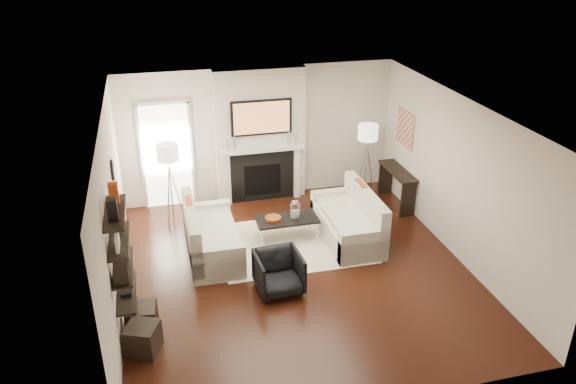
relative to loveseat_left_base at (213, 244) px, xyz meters
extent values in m
plane|color=black|center=(1.26, -0.83, -0.21)|extent=(6.00, 6.00, 0.00)
plane|color=white|center=(1.26, -0.83, 2.49)|extent=(6.00, 6.00, 0.00)
plane|color=silver|center=(1.26, 2.17, 1.14)|extent=(5.50, 0.00, 5.50)
plane|color=silver|center=(1.26, -3.83, 1.14)|extent=(5.50, 0.00, 5.50)
plane|color=silver|center=(-1.49, -0.83, 1.14)|extent=(0.00, 6.00, 6.00)
plane|color=silver|center=(4.01, -0.83, 1.14)|extent=(0.00, 6.00, 6.00)
cube|color=silver|center=(1.26, 2.04, 1.14)|extent=(1.80, 0.25, 2.70)
cube|color=black|center=(1.26, 1.91, 0.31)|extent=(1.30, 0.02, 1.04)
cube|color=black|center=(1.26, 1.90, 0.24)|extent=(0.75, 0.02, 0.65)
cube|color=white|center=(0.54, 1.88, 0.34)|extent=(0.12, 0.08, 1.10)
cube|color=white|center=(1.98, 1.88, 0.34)|extent=(0.12, 0.08, 1.10)
cube|color=white|center=(1.26, 1.86, 0.91)|extent=(1.70, 0.18, 0.07)
cube|color=black|center=(1.26, 1.88, 1.57)|extent=(1.20, 0.06, 0.70)
cube|color=#BF723F|center=(1.26, 1.85, 1.57)|extent=(1.10, 0.00, 0.62)
cylinder|color=silver|center=(0.71, 1.87, 1.09)|extent=(0.04, 0.04, 0.30)
cylinder|color=silver|center=(0.58, 1.87, 1.06)|extent=(0.04, 0.04, 0.24)
cylinder|color=silver|center=(1.81, 1.87, 1.09)|extent=(0.04, 0.04, 0.30)
cylinder|color=silver|center=(1.94, 1.87, 1.06)|extent=(0.04, 0.04, 0.24)
cube|color=white|center=(-0.59, 2.15, 0.84)|extent=(0.90, 0.02, 2.10)
cube|color=white|center=(-1.07, 2.13, 0.84)|extent=(0.06, 0.06, 2.16)
cube|color=white|center=(-0.11, 2.13, 0.84)|extent=(0.06, 0.06, 2.16)
cube|color=white|center=(-0.59, 2.13, 1.92)|extent=(1.02, 0.06, 0.06)
cube|color=beige|center=(1.41, 0.03, -0.20)|extent=(2.60, 2.00, 0.01)
cube|color=beige|center=(0.00, 0.00, 0.00)|extent=(0.85, 1.80, 0.42)
cube|color=beige|center=(-0.33, 0.00, 0.32)|extent=(0.18, 1.80, 0.80)
cube|color=beige|center=(0.00, -0.81, 0.09)|extent=(0.85, 0.18, 0.60)
cube|color=beige|center=(0.00, 0.81, 0.09)|extent=(0.85, 0.18, 0.60)
cube|color=beige|center=(0.05, 0.00, 0.26)|extent=(0.63, 1.44, 0.10)
cube|color=#A83B14|center=(-0.33, 0.30, 0.52)|extent=(0.10, 0.42, 0.42)
cube|color=black|center=(-0.33, -0.30, 0.51)|extent=(0.10, 0.40, 0.40)
cube|color=beige|center=(2.40, -0.04, 0.00)|extent=(0.85, 1.80, 0.42)
cube|color=beige|center=(2.74, -0.04, 0.32)|extent=(0.18, 1.80, 0.80)
cube|color=beige|center=(2.40, -0.85, 0.09)|extent=(0.85, 0.18, 0.60)
cube|color=beige|center=(2.40, 0.77, 0.09)|extent=(0.85, 0.18, 0.60)
cube|color=beige|center=(2.35, -0.04, 0.26)|extent=(0.63, 1.44, 0.10)
cube|color=#A83B14|center=(2.74, 0.26, 0.52)|extent=(0.10, 0.42, 0.42)
cube|color=black|center=(2.74, -0.34, 0.51)|extent=(0.10, 0.40, 0.40)
cube|color=black|center=(1.35, 0.22, 0.19)|extent=(1.10, 0.55, 0.04)
cylinder|color=silver|center=(0.85, 0.00, -0.02)|extent=(0.02, 0.02, 0.38)
cylinder|color=silver|center=(1.85, 0.00, -0.02)|extent=(0.02, 0.02, 0.38)
cylinder|color=silver|center=(0.85, 0.44, -0.02)|extent=(0.02, 0.02, 0.38)
cylinder|color=silver|center=(1.85, 0.44, -0.02)|extent=(0.02, 0.02, 0.38)
cylinder|color=white|center=(1.50, 0.22, 0.35)|extent=(0.17, 0.17, 0.30)
cylinder|color=white|center=(1.50, 0.22, 0.29)|extent=(0.10, 0.10, 0.15)
cylinder|color=#AC541C|center=(1.10, 0.22, 0.24)|extent=(0.29, 0.29, 0.05)
imported|color=black|center=(0.85, -1.30, 0.14)|extent=(0.72, 0.68, 0.70)
cylinder|color=silver|center=(-0.59, 1.29, 0.39)|extent=(0.02, 0.02, 1.20)
cylinder|color=white|center=(-0.59, 1.29, 1.24)|extent=(0.40, 0.40, 0.30)
cylinder|color=silver|center=(-0.48, 1.29, 0.39)|extent=(0.25, 0.02, 1.23)
cylinder|color=silver|center=(-0.64, 1.39, 0.39)|extent=(0.14, 0.22, 1.23)
cylinder|color=silver|center=(-0.64, 1.20, 0.39)|extent=(0.14, 0.22, 1.23)
cylinder|color=silver|center=(3.31, 1.45, 0.39)|extent=(0.02, 0.02, 1.20)
cylinder|color=white|center=(3.31, 1.45, 1.24)|extent=(0.40, 0.40, 0.30)
cylinder|color=silver|center=(3.42, 1.45, 0.39)|extent=(0.25, 0.02, 1.23)
cylinder|color=silver|center=(3.26, 1.54, 0.39)|extent=(0.14, 0.22, 1.23)
cylinder|color=silver|center=(3.26, 1.35, 0.39)|extent=(0.14, 0.22, 1.23)
cube|color=black|center=(3.83, 1.04, 0.52)|extent=(0.35, 1.20, 0.04)
cube|color=black|center=(3.83, 0.49, 0.14)|extent=(0.30, 0.04, 0.71)
cube|color=black|center=(3.83, 1.59, 0.14)|extent=(0.30, 0.04, 0.71)
cube|color=tan|center=(3.99, 1.22, 1.34)|extent=(0.03, 0.70, 0.70)
cube|color=black|center=(-1.36, -1.83, 0.49)|extent=(0.25, 1.00, 0.03)
cube|color=black|center=(-1.36, -1.83, 0.89)|extent=(0.25, 1.00, 0.04)
cube|color=black|center=(-1.36, -1.83, 1.29)|extent=(0.25, 1.00, 0.04)
cube|color=black|center=(-1.36, -1.83, 1.69)|extent=(0.25, 1.00, 0.04)
cube|color=black|center=(-1.36, -2.07, 1.85)|extent=(0.12, 0.10, 0.28)
cube|color=#A83B14|center=(-1.36, -1.60, 1.85)|extent=(0.12, 0.10, 0.28)
cube|color=white|center=(-1.36, -2.05, 1.42)|extent=(0.04, 0.30, 0.22)
cube|color=black|center=(-1.36, -1.53, 1.40)|extent=(0.04, 0.22, 0.18)
cube|color=black|center=(-1.36, -2.16, 1.01)|extent=(0.18, 0.25, 0.20)
cube|color=black|center=(-1.36, -1.65, 0.97)|extent=(0.15, 0.12, 0.12)
cube|color=black|center=(-1.36, -1.87, 0.53)|extent=(0.14, 0.20, 0.05)
cube|color=white|center=(-1.36, -1.51, 0.60)|extent=(0.10, 0.10, 0.18)
cylinder|color=black|center=(-1.47, 0.07, 1.49)|extent=(0.04, 0.34, 0.34)
cylinder|color=white|center=(-1.44, 0.07, 1.49)|extent=(0.01, 0.29, 0.29)
cube|color=black|center=(-1.21, -1.78, -0.01)|extent=(0.44, 0.44, 0.40)
cube|color=black|center=(-1.21, -2.20, -0.01)|extent=(0.52, 0.52, 0.40)
camera|label=1|loc=(-0.77, -8.35, 4.89)|focal=35.00mm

